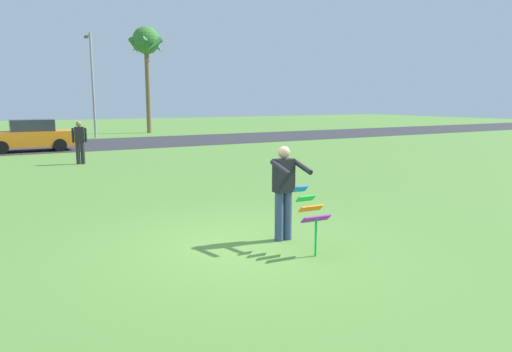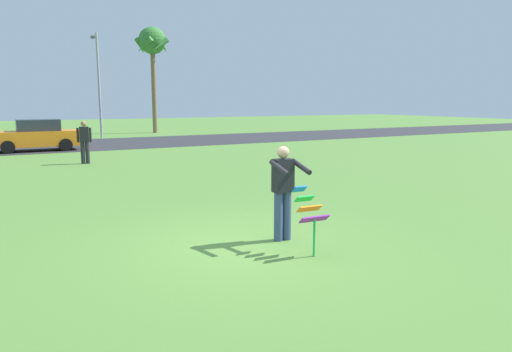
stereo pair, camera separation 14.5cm
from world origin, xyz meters
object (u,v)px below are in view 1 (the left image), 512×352
(person_kite_flyer, at_px, (284,189))
(parked_car_orange, at_px, (30,136))
(kite_held, at_px, (311,210))
(streetlight_pole, at_px, (92,79))
(person_walker_near, at_px, (80,141))
(palm_tree_centre_far, at_px, (146,45))

(person_kite_flyer, distance_m, parked_car_orange, 19.29)
(kite_held, bearing_deg, streetlight_pole, 86.16)
(person_kite_flyer, relative_size, person_walker_near, 1.00)
(person_kite_flyer, relative_size, streetlight_pole, 0.25)
(person_walker_near, bearing_deg, parked_car_orange, 102.00)
(kite_held, height_order, streetlight_pole, streetlight_pole)
(parked_car_orange, distance_m, palm_tree_centre_far, 15.26)
(kite_held, relative_size, person_walker_near, 0.64)
(palm_tree_centre_far, xyz_separation_m, person_walker_near, (-8.00, -16.74, -5.88))
(parked_car_orange, xyz_separation_m, streetlight_pole, (4.53, 7.18, 3.22))
(parked_car_orange, height_order, palm_tree_centre_far, palm_tree_centre_far)
(streetlight_pole, height_order, person_walker_near, streetlight_pole)
(kite_held, xyz_separation_m, person_walker_near, (-1.37, 13.64, 0.20))
(person_kite_flyer, bearing_deg, kite_held, -91.58)
(person_kite_flyer, relative_size, parked_car_orange, 0.41)
(streetlight_pole, bearing_deg, palm_tree_centre_far, 34.16)
(streetlight_pole, bearing_deg, kite_held, -93.84)
(kite_held, xyz_separation_m, streetlight_pole, (1.82, 27.12, 3.26))
(parked_car_orange, height_order, person_walker_near, person_walker_near)
(person_kite_flyer, height_order, parked_car_orange, person_kite_flyer)
(parked_car_orange, bearing_deg, kite_held, -82.26)
(person_kite_flyer, height_order, kite_held, person_kite_flyer)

